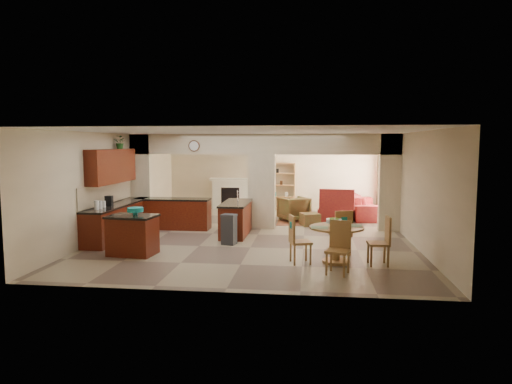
# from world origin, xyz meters

# --- Properties ---
(floor) EXTENTS (10.00, 10.00, 0.00)m
(floor) POSITION_xyz_m (0.00, 0.00, 0.00)
(floor) COLOR gray
(floor) RESTS_ON ground
(ceiling) EXTENTS (10.00, 10.00, 0.00)m
(ceiling) POSITION_xyz_m (0.00, 0.00, 2.80)
(ceiling) COLOR white
(ceiling) RESTS_ON wall_back
(wall_back) EXTENTS (8.00, 0.00, 8.00)m
(wall_back) POSITION_xyz_m (0.00, 5.00, 1.40)
(wall_back) COLOR beige
(wall_back) RESTS_ON floor
(wall_front) EXTENTS (8.00, 0.00, 8.00)m
(wall_front) POSITION_xyz_m (0.00, -5.00, 1.40)
(wall_front) COLOR beige
(wall_front) RESTS_ON floor
(wall_left) EXTENTS (0.00, 10.00, 10.00)m
(wall_left) POSITION_xyz_m (-4.00, 0.00, 1.40)
(wall_left) COLOR beige
(wall_left) RESTS_ON floor
(wall_right) EXTENTS (0.00, 10.00, 10.00)m
(wall_right) POSITION_xyz_m (4.00, 0.00, 1.40)
(wall_right) COLOR beige
(wall_right) RESTS_ON floor
(partition_left_pier) EXTENTS (0.60, 0.25, 2.80)m
(partition_left_pier) POSITION_xyz_m (-3.70, 1.00, 1.40)
(partition_left_pier) COLOR beige
(partition_left_pier) RESTS_ON floor
(partition_center_pier) EXTENTS (0.80, 0.25, 2.20)m
(partition_center_pier) POSITION_xyz_m (0.00, 1.00, 1.10)
(partition_center_pier) COLOR beige
(partition_center_pier) RESTS_ON floor
(partition_right_pier) EXTENTS (0.60, 0.25, 2.80)m
(partition_right_pier) POSITION_xyz_m (3.70, 1.00, 1.40)
(partition_right_pier) COLOR beige
(partition_right_pier) RESTS_ON floor
(partition_header) EXTENTS (8.00, 0.25, 0.60)m
(partition_header) POSITION_xyz_m (0.00, 1.00, 2.50)
(partition_header) COLOR beige
(partition_header) RESTS_ON partition_center_pier
(kitchen_counter) EXTENTS (2.52, 3.29, 1.48)m
(kitchen_counter) POSITION_xyz_m (-3.26, -0.25, 0.46)
(kitchen_counter) COLOR #3B0906
(kitchen_counter) RESTS_ON floor
(upper_cabinets) EXTENTS (0.35, 2.40, 0.90)m
(upper_cabinets) POSITION_xyz_m (-3.82, -0.80, 1.92)
(upper_cabinets) COLOR #3B0906
(upper_cabinets) RESTS_ON wall_left
(peninsula) EXTENTS (0.70, 1.85, 0.91)m
(peninsula) POSITION_xyz_m (-0.60, -0.11, 0.46)
(peninsula) COLOR #3B0906
(peninsula) RESTS_ON floor
(wall_clock) EXTENTS (0.34, 0.03, 0.34)m
(wall_clock) POSITION_xyz_m (-2.00, 0.85, 2.45)
(wall_clock) COLOR #502E1A
(wall_clock) RESTS_ON partition_header
(rug) EXTENTS (1.60, 1.30, 0.01)m
(rug) POSITION_xyz_m (1.20, 2.10, 0.01)
(rug) COLOR #9C4F38
(rug) RESTS_ON floor
(fireplace) EXTENTS (1.60, 0.35, 1.20)m
(fireplace) POSITION_xyz_m (-1.60, 4.83, 0.61)
(fireplace) COLOR silver
(fireplace) RESTS_ON floor
(shelving_unit) EXTENTS (1.00, 0.32, 1.80)m
(shelving_unit) POSITION_xyz_m (0.35, 4.82, 0.90)
(shelving_unit) COLOR #9A6535
(shelving_unit) RESTS_ON floor
(window_a) EXTENTS (0.02, 0.90, 1.90)m
(window_a) POSITION_xyz_m (3.97, 2.30, 1.20)
(window_a) COLOR white
(window_a) RESTS_ON wall_right
(window_b) EXTENTS (0.02, 0.90, 1.90)m
(window_b) POSITION_xyz_m (3.97, 4.00, 1.20)
(window_b) COLOR white
(window_b) RESTS_ON wall_right
(glazed_door) EXTENTS (0.02, 0.70, 2.10)m
(glazed_door) POSITION_xyz_m (3.97, 3.15, 1.05)
(glazed_door) COLOR white
(glazed_door) RESTS_ON wall_right
(drape_a_left) EXTENTS (0.10, 0.28, 2.30)m
(drape_a_left) POSITION_xyz_m (3.93, 1.70, 1.20)
(drape_a_left) COLOR #46261C
(drape_a_left) RESTS_ON wall_right
(drape_a_right) EXTENTS (0.10, 0.28, 2.30)m
(drape_a_right) POSITION_xyz_m (3.93, 2.90, 1.20)
(drape_a_right) COLOR #46261C
(drape_a_right) RESTS_ON wall_right
(drape_b_left) EXTENTS (0.10, 0.28, 2.30)m
(drape_b_left) POSITION_xyz_m (3.93, 3.40, 1.20)
(drape_b_left) COLOR #46261C
(drape_b_left) RESTS_ON wall_right
(drape_b_right) EXTENTS (0.10, 0.28, 2.30)m
(drape_b_right) POSITION_xyz_m (3.93, 4.60, 1.20)
(drape_b_right) COLOR #46261C
(drape_b_right) RESTS_ON wall_right
(ceiling_fan) EXTENTS (1.00, 1.00, 0.10)m
(ceiling_fan) POSITION_xyz_m (1.50, 3.00, 2.56)
(ceiling_fan) COLOR white
(ceiling_fan) RESTS_ON ceiling
(kitchen_island) EXTENTS (1.12, 0.85, 0.90)m
(kitchen_island) POSITION_xyz_m (-2.56, -2.63, 0.46)
(kitchen_island) COLOR #3B0906
(kitchen_island) RESTS_ON floor
(teal_bowl) EXTENTS (0.36, 0.36, 0.17)m
(teal_bowl) POSITION_xyz_m (-2.50, -2.58, 0.99)
(teal_bowl) COLOR teal
(teal_bowl) RESTS_ON kitchen_island
(trash_can) EXTENTS (0.39, 0.35, 0.70)m
(trash_can) POSITION_xyz_m (-0.57, -1.32, 0.35)
(trash_can) COLOR #2A2A2C
(trash_can) RESTS_ON floor
(dining_table) EXTENTS (1.14, 1.14, 0.78)m
(dining_table) POSITION_xyz_m (1.99, -2.81, 0.51)
(dining_table) COLOR #9A6535
(dining_table) RESTS_ON floor
(fruit_bowl) EXTENTS (0.33, 0.33, 0.18)m
(fruit_bowl) POSITION_xyz_m (1.94, -2.75, 0.86)
(fruit_bowl) COLOR #69B526
(fruit_bowl) RESTS_ON dining_table
(sofa) EXTENTS (2.78, 1.28, 0.79)m
(sofa) POSITION_xyz_m (3.30, 3.52, 0.39)
(sofa) COLOR maroon
(sofa) RESTS_ON floor
(chaise) EXTENTS (1.20, 1.03, 0.44)m
(chaise) POSITION_xyz_m (2.27, 2.42, 0.22)
(chaise) COLOR maroon
(chaise) RESTS_ON floor
(armchair) EXTENTS (1.17, 1.18, 0.79)m
(armchair) POSITION_xyz_m (0.91, 2.44, 0.39)
(armchair) COLOR maroon
(armchair) RESTS_ON floor
(ottoman) EXTENTS (0.68, 0.68, 0.38)m
(ottoman) POSITION_xyz_m (1.44, 1.60, 0.19)
(ottoman) COLOR maroon
(ottoman) RESTS_ON floor
(plant) EXTENTS (0.40, 0.37, 0.37)m
(plant) POSITION_xyz_m (-3.82, -0.21, 2.55)
(plant) COLOR #134A16
(plant) RESTS_ON upper_cabinets
(chair_north) EXTENTS (0.53, 0.53, 1.02)m
(chair_north) POSITION_xyz_m (2.15, -2.11, 0.55)
(chair_north) COLOR #9A6535
(chair_north) RESTS_ON floor
(chair_east) EXTENTS (0.45, 0.44, 1.02)m
(chair_east) POSITION_xyz_m (2.93, -2.89, 0.55)
(chair_east) COLOR #9A6535
(chair_east) RESTS_ON floor
(chair_south) EXTENTS (0.53, 0.53, 1.02)m
(chair_south) POSITION_xyz_m (1.99, -3.59, 0.55)
(chair_south) COLOR #9A6535
(chair_south) RESTS_ON floor
(chair_west) EXTENTS (0.52, 0.52, 1.02)m
(chair_west) POSITION_xyz_m (1.16, -2.96, 0.55)
(chair_west) COLOR #9A6535
(chair_west) RESTS_ON floor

